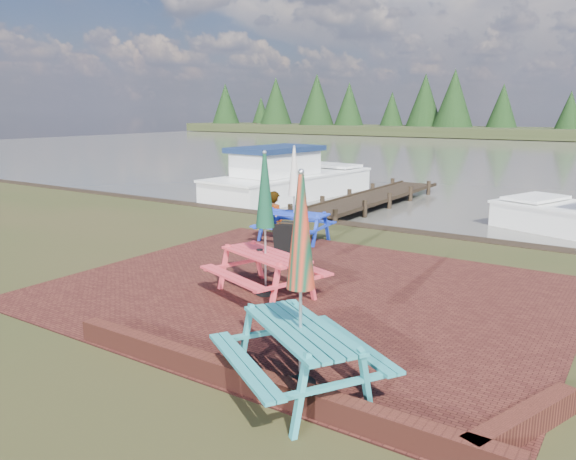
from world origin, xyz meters
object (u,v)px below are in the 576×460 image
(picnic_table_teal, at_px, (300,318))
(boat_jetty, at_px, (288,181))
(chalkboard, at_px, (287,240))
(picnic_table_blue, at_px, (294,208))
(jetty, at_px, (372,198))
(person, at_px, (274,192))
(picnic_table_red, at_px, (265,247))

(picnic_table_teal, distance_m, boat_jetty, 16.12)
(boat_jetty, bearing_deg, chalkboard, -51.24)
(boat_jetty, bearing_deg, picnic_table_blue, -50.11)
(picnic_table_teal, bearing_deg, jetty, 143.84)
(picnic_table_teal, xyz_separation_m, picnic_table_blue, (-4.29, 6.50, -0.08))
(picnic_table_teal, xyz_separation_m, jetty, (-5.38, 13.48, -0.80))
(picnic_table_blue, distance_m, chalkboard, 1.74)
(chalkboard, xyz_separation_m, boat_jetty, (-5.50, 8.36, 0.07))
(picnic_table_blue, distance_m, boat_jetty, 8.33)
(picnic_table_blue, xyz_separation_m, jetty, (-1.09, 6.98, -0.72))
(picnic_table_teal, bearing_deg, person, 158.67)
(picnic_table_teal, height_order, picnic_table_red, picnic_table_teal)
(jetty, bearing_deg, picnic_table_blue, -81.13)
(chalkboard, distance_m, jetty, 8.68)
(picnic_table_blue, bearing_deg, jetty, 91.87)
(picnic_table_teal, bearing_deg, chalkboard, 157.08)
(jetty, bearing_deg, boat_jetty, -178.19)
(jetty, xyz_separation_m, person, (-0.58, -5.45, 0.84))
(picnic_table_red, distance_m, jetty, 11.29)
(boat_jetty, xyz_separation_m, person, (3.05, -5.34, 0.47))
(picnic_table_red, bearing_deg, jetty, 124.34)
(picnic_table_blue, height_order, jetty, picnic_table_blue)
(chalkboard, bearing_deg, picnic_table_teal, -68.52)
(jetty, bearing_deg, chalkboard, -77.51)
(picnic_table_red, relative_size, boat_jetty, 0.32)
(picnic_table_blue, height_order, person, picnic_table_blue)
(picnic_table_blue, distance_m, person, 2.26)
(picnic_table_teal, xyz_separation_m, person, (-5.96, 8.02, 0.04))
(picnic_table_teal, distance_m, picnic_table_red, 3.54)
(picnic_table_red, distance_m, chalkboard, 2.68)
(picnic_table_blue, relative_size, chalkboard, 2.97)
(chalkboard, relative_size, jetty, 0.09)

